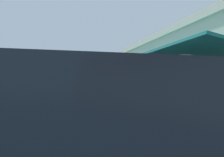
{
  "coord_description": "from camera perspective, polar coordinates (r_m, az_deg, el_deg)",
  "views": [
    {
      "loc": [
        23.89,
        -1.0,
        1.75
      ],
      "look_at": [
        4.0,
        3.26,
        2.26
      ],
      "focal_mm": 46.92,
      "sensor_mm": 36.0,
      "label": 1
    }
  ],
  "objects": [
    {
      "name": "ground",
      "position": [
        25.59,
        8.56,
        -5.35
      ],
      "size": [
        120.0,
        120.0,
        0.0
      ],
      "primitive_type": "plane",
      "color": "#262628"
    },
    {
      "name": "potted_palm",
      "position": [
        29.79,
        0.44,
        -3.66
      ],
      "size": [
        1.99,
        1.73,
        2.49
      ],
      "color": "#4C4742",
      "rests_on": "ground"
    },
    {
      "name": "plaza_building",
      "position": [
        28.36,
        18.76,
        1.82
      ],
      "size": [
        26.74,
        13.39,
        6.64
      ],
      "color": "beige",
      "rests_on": "ground"
    },
    {
      "name": "curb_strip",
      "position": [
        24.86,
        -0.66,
        -5.34
      ],
      "size": [
        31.73,
        0.5,
        0.12
      ],
      "primitive_type": "cube",
      "color": "#9E998E",
      "rests_on": "ground"
    },
    {
      "name": "pedestrian",
      "position": [
        15.74,
        -15.68,
        -4.44
      ],
      "size": [
        0.36,
        0.66,
        1.64
      ],
      "color": "#38383D",
      "rests_on": "ground"
    },
    {
      "name": "transit_bus",
      "position": [
        24.01,
        -8.88,
        -1.18
      ],
      "size": [
        11.36,
        3.34,
        3.34
      ],
      "color": "navy",
      "rests_on": "ground"
    }
  ]
}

